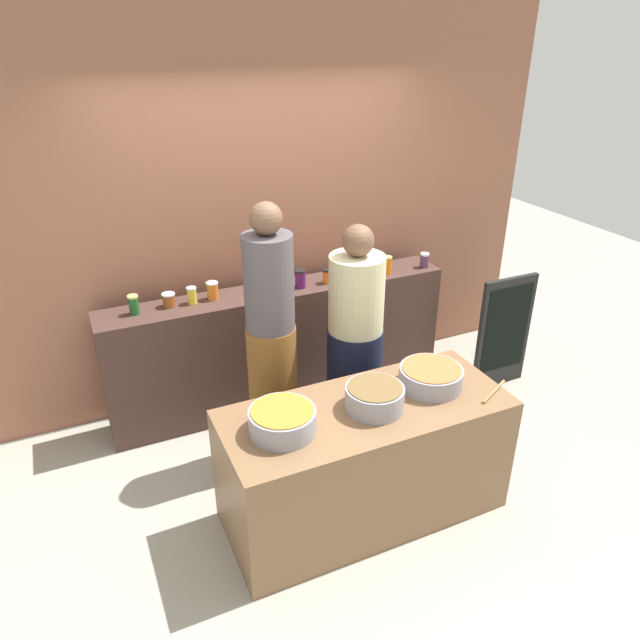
{
  "coord_description": "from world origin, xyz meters",
  "views": [
    {
      "loc": [
        -1.42,
        -2.76,
        2.76
      ],
      "look_at": [
        0.0,
        0.35,
        1.05
      ],
      "focal_mm": 33.27,
      "sensor_mm": 36.0,
      "label": 1
    }
  ],
  "objects_px": {
    "preserve_jar_0": "(134,305)",
    "cooking_pot_left": "(282,421)",
    "chalkboard_sign": "(504,332)",
    "preserve_jar_7": "(424,260)",
    "preserve_jar_2": "(192,295)",
    "preserve_jar_4": "(300,279)",
    "cook_in_cap": "(355,348)",
    "cooking_pot_right": "(431,377)",
    "preserve_jar_6": "(388,265)",
    "cooking_pot_center": "(375,398)",
    "cook_with_tongs": "(272,350)",
    "wooden_spoon": "(494,391)",
    "preserve_jar_1": "(169,300)",
    "preserve_jar_3": "(213,291)",
    "preserve_jar_5": "(327,276)"
  },
  "relations": [
    {
      "from": "preserve_jar_0",
      "to": "cooking_pot_left",
      "type": "height_order",
      "value": "preserve_jar_0"
    },
    {
      "from": "chalkboard_sign",
      "to": "preserve_jar_7",
      "type": "bearing_deg",
      "value": 134.69
    },
    {
      "from": "preserve_jar_2",
      "to": "preserve_jar_4",
      "type": "xyz_separation_m",
      "value": [
        0.81,
        -0.06,
        0.01
      ]
    },
    {
      "from": "preserve_jar_7",
      "to": "cooking_pot_left",
      "type": "distance_m",
      "value": 2.23
    },
    {
      "from": "cooking_pot_left",
      "to": "cook_in_cap",
      "type": "distance_m",
      "value": 1.12
    },
    {
      "from": "cooking_pot_right",
      "to": "chalkboard_sign",
      "type": "height_order",
      "value": "chalkboard_sign"
    },
    {
      "from": "preserve_jar_2",
      "to": "preserve_jar_6",
      "type": "relative_size",
      "value": 0.86
    },
    {
      "from": "cooking_pot_center",
      "to": "cook_with_tongs",
      "type": "distance_m",
      "value": 0.85
    },
    {
      "from": "cooking_pot_center",
      "to": "cook_in_cap",
      "type": "distance_m",
      "value": 0.81
    },
    {
      "from": "preserve_jar_0",
      "to": "cook_in_cap",
      "type": "distance_m",
      "value": 1.55
    },
    {
      "from": "cook_with_tongs",
      "to": "wooden_spoon",
      "type": "bearing_deg",
      "value": -41.29
    },
    {
      "from": "cooking_pot_center",
      "to": "chalkboard_sign",
      "type": "height_order",
      "value": "chalkboard_sign"
    },
    {
      "from": "preserve_jar_6",
      "to": "cook_with_tongs",
      "type": "distance_m",
      "value": 1.35
    },
    {
      "from": "preserve_jar_1",
      "to": "cooking_pot_right",
      "type": "xyz_separation_m",
      "value": [
        1.27,
        -1.4,
        -0.17
      ]
    },
    {
      "from": "wooden_spoon",
      "to": "cook_with_tongs",
      "type": "xyz_separation_m",
      "value": [
        -1.07,
        0.94,
        0.05
      ]
    },
    {
      "from": "preserve_jar_1",
      "to": "preserve_jar_3",
      "type": "distance_m",
      "value": 0.32
    },
    {
      "from": "preserve_jar_3",
      "to": "cooking_pot_center",
      "type": "bearing_deg",
      "value": -69.83
    },
    {
      "from": "cooking_pot_left",
      "to": "preserve_jar_3",
      "type": "bearing_deg",
      "value": 89.03
    },
    {
      "from": "preserve_jar_6",
      "to": "chalkboard_sign",
      "type": "height_order",
      "value": "preserve_jar_6"
    },
    {
      "from": "cook_in_cap",
      "to": "cooking_pot_left",
      "type": "bearing_deg",
      "value": -138.22
    },
    {
      "from": "preserve_jar_1",
      "to": "cook_in_cap",
      "type": "relative_size",
      "value": 0.06
    },
    {
      "from": "preserve_jar_3",
      "to": "cook_in_cap",
      "type": "distance_m",
      "value": 1.11
    },
    {
      "from": "preserve_jar_5",
      "to": "cooking_pot_center",
      "type": "relative_size",
      "value": 0.33
    },
    {
      "from": "preserve_jar_5",
      "to": "preserve_jar_6",
      "type": "height_order",
      "value": "preserve_jar_6"
    },
    {
      "from": "cooking_pot_right",
      "to": "chalkboard_sign",
      "type": "bearing_deg",
      "value": 31.57
    },
    {
      "from": "preserve_jar_7",
      "to": "chalkboard_sign",
      "type": "distance_m",
      "value": 0.89
    },
    {
      "from": "preserve_jar_4",
      "to": "cooking_pot_center",
      "type": "xyz_separation_m",
      "value": [
        -0.13,
        -1.39,
        -0.19
      ]
    },
    {
      "from": "preserve_jar_0",
      "to": "preserve_jar_4",
      "type": "xyz_separation_m",
      "value": [
        1.22,
        -0.05,
        0.0
      ]
    },
    {
      "from": "preserve_jar_5",
      "to": "chalkboard_sign",
      "type": "bearing_deg",
      "value": -21.26
    },
    {
      "from": "preserve_jar_5",
      "to": "wooden_spoon",
      "type": "relative_size",
      "value": 0.38
    },
    {
      "from": "preserve_jar_0",
      "to": "preserve_jar_6",
      "type": "xyz_separation_m",
      "value": [
        1.96,
        -0.08,
        0.0
      ]
    },
    {
      "from": "preserve_jar_2",
      "to": "cooking_pot_center",
      "type": "xyz_separation_m",
      "value": [
        0.69,
        -1.44,
        -0.18
      ]
    },
    {
      "from": "cook_in_cap",
      "to": "cooking_pot_center",
      "type": "bearing_deg",
      "value": -109.64
    },
    {
      "from": "preserve_jar_3",
      "to": "cooking_pot_left",
      "type": "height_order",
      "value": "preserve_jar_3"
    },
    {
      "from": "preserve_jar_1",
      "to": "preserve_jar_4",
      "type": "height_order",
      "value": "preserve_jar_4"
    },
    {
      "from": "cooking_pot_left",
      "to": "cooking_pot_right",
      "type": "relative_size",
      "value": 0.95
    },
    {
      "from": "preserve_jar_6",
      "to": "cooking_pot_left",
      "type": "relative_size",
      "value": 0.39
    },
    {
      "from": "preserve_jar_2",
      "to": "preserve_jar_5",
      "type": "relative_size",
      "value": 1.11
    },
    {
      "from": "preserve_jar_3",
      "to": "preserve_jar_6",
      "type": "height_order",
      "value": "preserve_jar_6"
    },
    {
      "from": "cooking_pot_right",
      "to": "cook_in_cap",
      "type": "distance_m",
      "value": 0.72
    },
    {
      "from": "preserve_jar_3",
      "to": "wooden_spoon",
      "type": "xyz_separation_m",
      "value": [
        1.26,
        -1.61,
        -0.24
      ]
    },
    {
      "from": "preserve_jar_4",
      "to": "cooking_pot_center",
      "type": "bearing_deg",
      "value": -95.23
    },
    {
      "from": "preserve_jar_0",
      "to": "preserve_jar_2",
      "type": "distance_m",
      "value": 0.4
    },
    {
      "from": "preserve_jar_3",
      "to": "preserve_jar_7",
      "type": "bearing_deg",
      "value": -3.27
    },
    {
      "from": "cooking_pot_left",
      "to": "chalkboard_sign",
      "type": "relative_size",
      "value": 0.38
    },
    {
      "from": "preserve_jar_6",
      "to": "preserve_jar_4",
      "type": "bearing_deg",
      "value": 177.69
    },
    {
      "from": "cooking_pot_left",
      "to": "chalkboard_sign",
      "type": "height_order",
      "value": "chalkboard_sign"
    },
    {
      "from": "cooking_pot_center",
      "to": "preserve_jar_5",
      "type": "bearing_deg",
      "value": 75.86
    },
    {
      "from": "preserve_jar_0",
      "to": "preserve_jar_6",
      "type": "relative_size",
      "value": 0.96
    },
    {
      "from": "cooking_pot_left",
      "to": "preserve_jar_7",
      "type": "bearing_deg",
      "value": 37.08
    }
  ]
}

